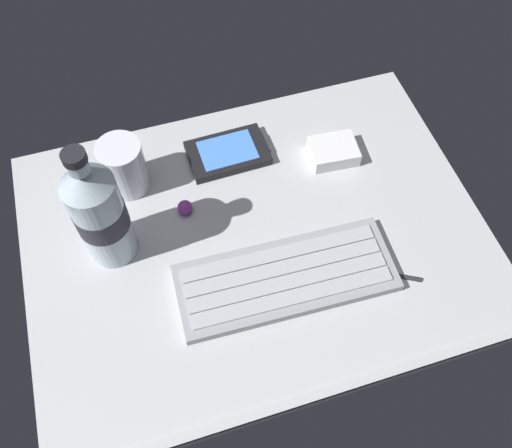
{
  "coord_description": "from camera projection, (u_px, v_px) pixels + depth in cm",
  "views": [
    {
      "loc": [
        -11.41,
        -37.0,
        66.82
      ],
      "look_at": [
        0.0,
        0.0,
        3.0
      ],
      "focal_mm": 38.52,
      "sensor_mm": 36.0,
      "label": 1
    }
  ],
  "objects": [
    {
      "name": "juice_cup",
      "position": [
        124.0,
        168.0,
        0.78
      ],
      "size": [
        6.4,
        6.4,
        8.5
      ],
      "color": "silver",
      "rests_on": "ground_plane"
    },
    {
      "name": "ground_plane",
      "position": [
        256.0,
        240.0,
        0.78
      ],
      "size": [
        64.0,
        48.0,
        2.8
      ],
      "color": "#B7BABC"
    },
    {
      "name": "keyboard",
      "position": [
        286.0,
        278.0,
        0.73
      ],
      "size": [
        29.37,
        12.02,
        1.7
      ],
      "color": "#93969B",
      "rests_on": "ground_plane"
    },
    {
      "name": "water_bottle",
      "position": [
        99.0,
        213.0,
        0.68
      ],
      "size": [
        6.73,
        6.73,
        20.8
      ],
      "color": "silver",
      "rests_on": "ground_plane"
    },
    {
      "name": "trackball_mouse",
      "position": [
        185.0,
        208.0,
        0.78
      ],
      "size": [
        2.2,
        2.2,
        2.2
      ],
      "primitive_type": "sphere",
      "color": "purple",
      "rests_on": "ground_plane"
    },
    {
      "name": "charger_block",
      "position": [
        333.0,
        151.0,
        0.83
      ],
      "size": [
        7.44,
        6.16,
        2.4
      ],
      "primitive_type": "cube",
      "rotation": [
        0.0,
        0.0,
        -0.08
      ],
      "color": "white",
      "rests_on": "ground_plane"
    },
    {
      "name": "handheld_device",
      "position": [
        226.0,
        153.0,
        0.84
      ],
      "size": [
        12.95,
        7.92,
        1.5
      ],
      "color": "black",
      "rests_on": "ground_plane"
    },
    {
      "name": "stylus_pen",
      "position": [
        387.0,
        273.0,
        0.74
      ],
      "size": [
        8.7,
        5.11,
        0.7
      ],
      "primitive_type": "cylinder",
      "rotation": [
        0.0,
        1.57,
        -0.49
      ],
      "color": "#26262B",
      "rests_on": "ground_plane"
    }
  ]
}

